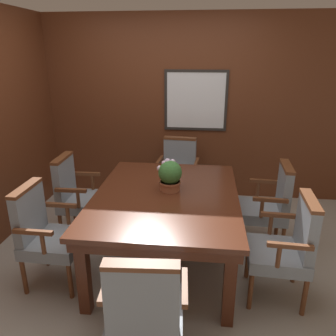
% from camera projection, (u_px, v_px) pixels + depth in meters
% --- Properties ---
extents(ground_plane, '(14.00, 14.00, 0.00)m').
position_uv_depth(ground_plane, '(148.00, 263.00, 3.25)').
color(ground_plane, '#A39E93').
extents(wall_back, '(7.20, 0.08, 2.45)m').
position_uv_depth(wall_back, '(168.00, 109.00, 4.47)').
color(wall_back, '#5B2D19').
rests_on(wall_back, ground_plane).
extents(dining_table, '(1.33, 1.71, 0.73)m').
position_uv_depth(dining_table, '(166.00, 202.00, 3.07)').
color(dining_table, '#4C2314').
rests_on(dining_table, ground_plane).
extents(chair_left_near, '(0.48, 0.52, 0.92)m').
position_uv_depth(chair_left_near, '(45.00, 232.00, 2.84)').
color(chair_left_near, brown).
rests_on(chair_left_near, ground_plane).
extents(chair_right_far, '(0.50, 0.53, 0.92)m').
position_uv_depth(chair_right_far, '(270.00, 203.00, 3.38)').
color(chair_right_far, brown).
rests_on(chair_right_far, ground_plane).
extents(chair_left_far, '(0.48, 0.52, 0.92)m').
position_uv_depth(chair_left_far, '(77.00, 193.00, 3.61)').
color(chair_left_far, brown).
rests_on(chair_left_far, ground_plane).
extents(chair_head_near, '(0.54, 0.50, 0.92)m').
position_uv_depth(chair_head_near, '(145.00, 309.00, 2.00)').
color(chair_head_near, brown).
rests_on(chair_head_near, ground_plane).
extents(chair_head_far, '(0.54, 0.51, 0.92)m').
position_uv_depth(chair_head_far, '(178.00, 171.00, 4.28)').
color(chair_head_far, brown).
rests_on(chair_head_far, ground_plane).
extents(chair_right_near, '(0.50, 0.53, 0.92)m').
position_uv_depth(chair_right_near, '(287.00, 245.00, 2.65)').
color(chair_right_near, brown).
rests_on(chair_right_near, ground_plane).
extents(potted_plant, '(0.24, 0.23, 0.31)m').
position_uv_depth(potted_plant, '(170.00, 175.00, 3.08)').
color(potted_plant, '#9E5638').
rests_on(potted_plant, dining_table).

